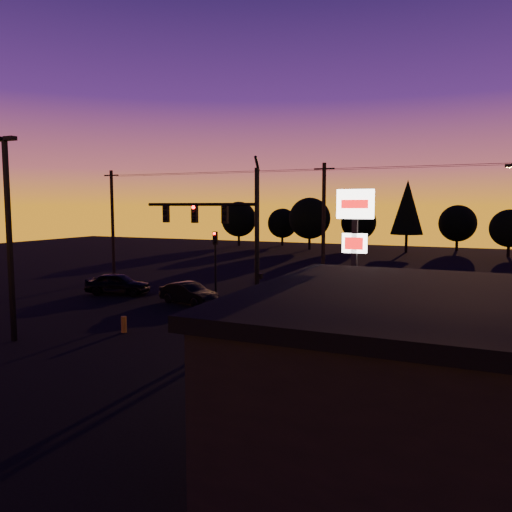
{
  "coord_description": "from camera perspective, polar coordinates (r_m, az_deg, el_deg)",
  "views": [
    {
      "loc": [
        11.63,
        -18.78,
        6.14
      ],
      "look_at": [
        1.0,
        5.0,
        3.5
      ],
      "focal_mm": 35.0,
      "sensor_mm": 36.0,
      "label": 1
    }
  ],
  "objects": [
    {
      "name": "car_right",
      "position": [
        28.69,
        17.02,
        -5.34
      ],
      "size": [
        5.32,
        2.92,
        1.46
      ],
      "primitive_type": "imported",
      "rotation": [
        0.0,
        0.0,
        -1.39
      ],
      "color": "black",
      "rests_on": "ground"
    },
    {
      "name": "parking_lot_light",
      "position": [
        24.81,
        -26.43,
        3.18
      ],
      "size": [
        1.25,
        0.3,
        9.14
      ],
      "color": "black",
      "rests_on": "ground"
    },
    {
      "name": "power_wires",
      "position": [
        34.25,
        7.81,
        9.8
      ],
      "size": [
        36.0,
        1.22,
        0.07
      ],
      "color": "black",
      "rests_on": "ground"
    },
    {
      "name": "bollard",
      "position": [
        25.23,
        -14.86,
        -7.56
      ],
      "size": [
        0.26,
        0.26,
        0.79
      ],
      "primitive_type": "cylinder",
      "color": "#B27A18",
      "rests_on": "ground"
    },
    {
      "name": "tree_0",
      "position": [
        76.59,
        -1.98,
        4.22
      ],
      "size": [
        5.36,
        5.36,
        6.74
      ],
      "color": "black",
      "rests_on": "ground"
    },
    {
      "name": "ground",
      "position": [
        22.92,
        -7.51,
        -9.8
      ],
      "size": [
        120.0,
        120.0,
        0.0
      ],
      "primitive_type": "plane",
      "color": "black",
      "rests_on": "ground"
    },
    {
      "name": "tree_2",
      "position": [
        70.21,
        6.15,
        4.31
      ],
      "size": [
        5.77,
        5.78,
        7.26
      ],
      "color": "black",
      "rests_on": "ground"
    },
    {
      "name": "utility_pole_0",
      "position": [
        42.89,
        -16.06,
        3.49
      ],
      "size": [
        1.4,
        0.26,
        9.0
      ],
      "color": "black",
      "rests_on": "ground"
    },
    {
      "name": "pylon_sign",
      "position": [
        20.83,
        11.22,
        2.31
      ],
      "size": [
        1.5,
        0.28,
        6.8
      ],
      "color": "black",
      "rests_on": "ground"
    },
    {
      "name": "tree_6",
      "position": [
        66.92,
        26.99,
        2.84
      ],
      "size": [
        4.54,
        4.54,
        5.71
      ],
      "color": "black",
      "rests_on": "ground"
    },
    {
      "name": "car_left",
      "position": [
        35.89,
        -15.52,
        -3.06
      ],
      "size": [
        4.72,
        2.84,
        1.5
      ],
      "primitive_type": "imported",
      "rotation": [
        0.0,
        0.0,
        1.83
      ],
      "color": "black",
      "rests_on": "ground"
    },
    {
      "name": "tree_1",
      "position": [
        76.96,
        3.04,
        3.76
      ],
      "size": [
        4.54,
        4.54,
        5.71
      ],
      "color": "black",
      "rests_on": "ground"
    },
    {
      "name": "tree_5",
      "position": [
        72.86,
        22.05,
        3.48
      ],
      "size": [
        4.95,
        4.95,
        6.22
      ],
      "color": "black",
      "rests_on": "ground"
    },
    {
      "name": "suv_parked",
      "position": [
        16.7,
        14.38,
        -13.56
      ],
      "size": [
        2.8,
        4.98,
        1.32
      ],
      "primitive_type": "imported",
      "rotation": [
        0.0,
        0.0,
        -0.13
      ],
      "color": "black",
      "rests_on": "ground"
    },
    {
      "name": "tree_3",
      "position": [
        72.52,
        11.65,
        3.77
      ],
      "size": [
        4.95,
        4.95,
        6.22
      ],
      "color": "black",
      "rests_on": "ground"
    },
    {
      "name": "secondary_signal",
      "position": [
        34.68,
        -4.68,
        0.34
      ],
      "size": [
        0.3,
        0.31,
        4.35
      ],
      "color": "black",
      "rests_on": "ground"
    },
    {
      "name": "utility_pole_1",
      "position": [
        34.2,
        7.72,
        3.14
      ],
      "size": [
        1.4,
        0.26,
        9.0
      ],
      "color": "black",
      "rests_on": "ground"
    },
    {
      "name": "car_mid",
      "position": [
        31.57,
        -7.68,
        -4.24
      ],
      "size": [
        4.3,
        2.42,
        1.34
      ],
      "primitive_type": "imported",
      "rotation": [
        0.0,
        0.0,
        1.31
      ],
      "color": "black",
      "rests_on": "ground"
    },
    {
      "name": "tree_4",
      "position": [
        68.32,
        16.9,
        5.36
      ],
      "size": [
        4.18,
        4.18,
        9.5
      ],
      "color": "black",
      "rests_on": "ground"
    },
    {
      "name": "lane_arrow",
      "position": [
        24.07,
        -4.38,
        -8.99
      ],
      "size": [
        1.2,
        3.1,
        0.01
      ],
      "color": "beige",
      "rests_on": "ground"
    },
    {
      "name": "traffic_signal_mast",
      "position": [
        25.64,
        -3.17,
        3.09
      ],
      "size": [
        6.79,
        0.52,
        8.58
      ],
      "color": "black",
      "rests_on": "ground"
    }
  ]
}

